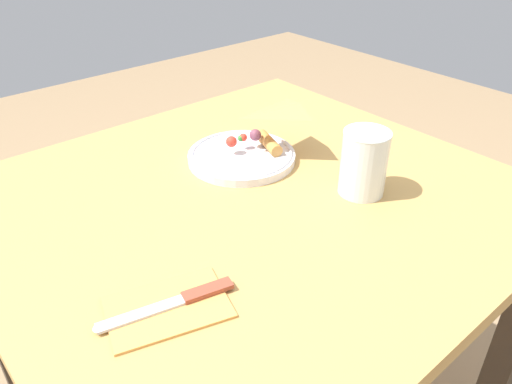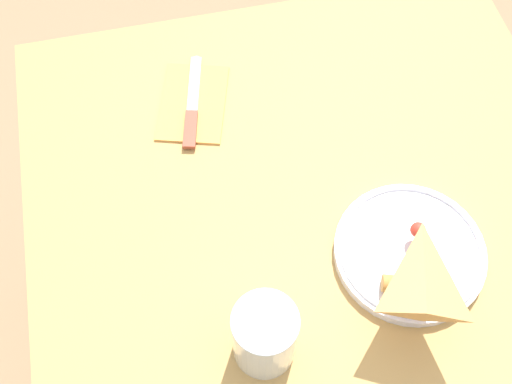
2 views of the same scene
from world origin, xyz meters
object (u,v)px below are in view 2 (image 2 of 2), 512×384
object	(u,v)px
milk_glass	(265,337)
napkin_folded	(193,103)
plate_pizza	(411,251)
butter_knife	(192,105)
dining_table	(314,263)

from	to	relation	value
milk_glass	napkin_folded	xyz separation A→B (m)	(0.42, 0.02, -0.05)
napkin_folded	plate_pizza	bearing A→B (deg)	-142.78
napkin_folded	butter_knife	distance (m)	0.01
plate_pizza	butter_knife	world-z (taller)	plate_pizza
napkin_folded	butter_knife	size ratio (longest dim) A/B	0.96
plate_pizza	napkin_folded	bearing A→B (deg)	37.22
milk_glass	napkin_folded	distance (m)	0.42
plate_pizza	dining_table	bearing A→B (deg)	57.68
napkin_folded	butter_knife	bearing A→B (deg)	166.41
napkin_folded	dining_table	bearing A→B (deg)	-151.44
dining_table	butter_knife	world-z (taller)	butter_knife
dining_table	plate_pizza	world-z (taller)	plate_pizza
napkin_folded	butter_knife	xyz separation A→B (m)	(-0.01, 0.00, 0.00)
dining_table	napkin_folded	world-z (taller)	napkin_folded
dining_table	butter_knife	size ratio (longest dim) A/B	4.88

